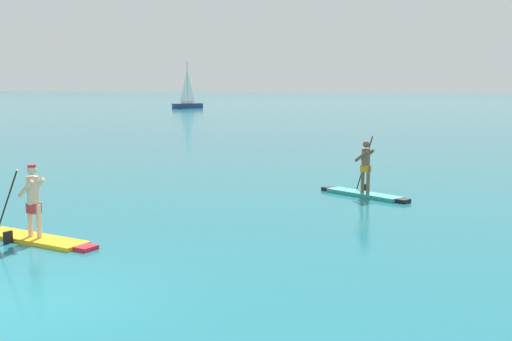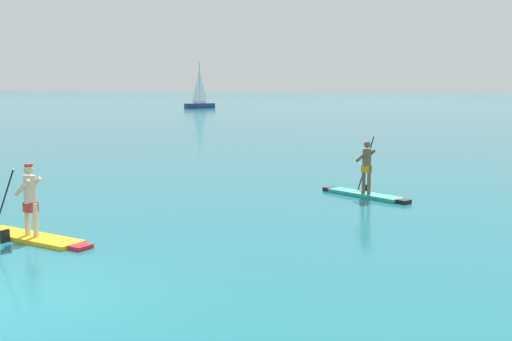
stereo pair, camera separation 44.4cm
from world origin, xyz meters
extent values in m
plane|color=#1E727F|center=(0.00, 0.00, 0.00)|extent=(440.00, 440.00, 0.00)
cube|color=yellow|center=(-2.25, 3.47, 0.04)|extent=(2.94, 1.31, 0.09)
cube|color=red|center=(-0.68, 3.11, 0.04)|extent=(0.44, 0.48, 0.09)
cylinder|color=beige|center=(-2.31, 3.49, 0.46)|extent=(0.11, 0.11, 0.75)
cylinder|color=beige|center=(-2.03, 3.42, 0.46)|extent=(0.11, 0.11, 0.75)
cube|color=red|center=(-2.17, 3.46, 0.74)|extent=(0.30, 0.27, 0.22)
cylinder|color=beige|center=(-2.17, 3.46, 1.14)|extent=(0.26, 0.26, 0.62)
sphere|color=beige|center=(-2.17, 3.46, 1.58)|extent=(0.21, 0.21, 0.21)
cylinder|color=red|center=(-2.17, 3.46, 1.68)|extent=(0.18, 0.18, 0.06)
cylinder|color=beige|center=(-2.25, 3.32, 1.20)|extent=(0.50, 0.20, 0.45)
cylinder|color=beige|center=(-2.18, 3.62, 1.20)|extent=(0.50, 0.20, 0.45)
cylinder|color=black|center=(-2.61, 3.11, 0.88)|extent=(0.85, 0.23, 1.56)
cube|color=black|center=(-2.61, 3.11, 0.11)|extent=(0.12, 0.21, 0.32)
cube|color=teal|center=(4.15, 11.07, 0.06)|extent=(2.48, 1.80, 0.12)
cube|color=black|center=(2.92, 11.80, 0.06)|extent=(0.48, 0.51, 0.12)
cube|color=black|center=(5.38, 10.33, 0.06)|extent=(0.45, 0.46, 0.12)
cylinder|color=brown|center=(4.09, 11.10, 0.54)|extent=(0.11, 0.11, 0.84)
cylinder|color=brown|center=(4.27, 10.99, 0.54)|extent=(0.11, 0.11, 0.84)
cube|color=orange|center=(4.18, 11.05, 0.87)|extent=(0.34, 0.32, 0.22)
cylinder|color=brown|center=(4.18, 11.05, 1.22)|extent=(0.26, 0.26, 0.53)
sphere|color=brown|center=(4.18, 11.05, 1.62)|extent=(0.21, 0.21, 0.21)
cylinder|color=brown|center=(4.06, 10.94, 1.27)|extent=(0.47, 0.36, 0.43)
cylinder|color=brown|center=(4.22, 11.20, 1.27)|extent=(0.47, 0.36, 0.43)
cylinder|color=black|center=(4.08, 11.56, 0.95)|extent=(0.53, 0.34, 1.78)
cube|color=black|center=(4.08, 11.56, 0.14)|extent=(0.17, 0.21, 0.32)
cube|color=navy|center=(-27.44, 71.74, 0.34)|extent=(3.59, 3.79, 0.68)
cylinder|color=#B2B2B7|center=(-27.44, 71.74, 3.50)|extent=(0.12, 0.12, 5.65)
pyramid|color=white|center=(-27.44, 71.74, 3.11)|extent=(0.93, 1.76, 4.65)
cube|color=silver|center=(-27.44, 71.74, 0.88)|extent=(1.53, 1.58, 0.41)
camera|label=1|loc=(6.38, -7.97, 3.47)|focal=43.53mm
camera|label=2|loc=(6.80, -7.84, 3.47)|focal=43.53mm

